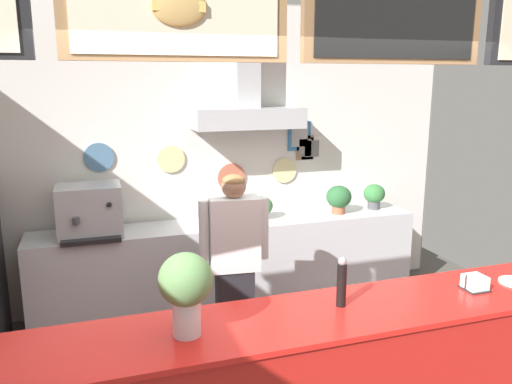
{
  "coord_description": "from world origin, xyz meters",
  "views": [
    {
      "loc": [
        -1.02,
        -2.51,
        2.29
      ],
      "look_at": [
        0.08,
        0.82,
        1.51
      ],
      "focal_mm": 35.71,
      "sensor_mm": 36.0,
      "label": 1
    }
  ],
  "objects_px": {
    "espresso_machine": "(90,211)",
    "potted_basil": "(262,207)",
    "pepper_grinder": "(342,282)",
    "shop_worker": "(234,267)",
    "potted_sage": "(339,198)",
    "basil_vase": "(186,288)",
    "potted_thyme": "(221,212)",
    "potted_oregano": "(374,195)",
    "napkin_holder": "(475,283)"
  },
  "relations": [
    {
      "from": "potted_sage",
      "to": "potted_oregano",
      "type": "xyz_separation_m",
      "value": [
        0.46,
        0.06,
        -0.01
      ]
    },
    {
      "from": "potted_thyme",
      "to": "napkin_holder",
      "type": "xyz_separation_m",
      "value": [
        0.97,
        -2.35,
        0.07
      ]
    },
    {
      "from": "espresso_machine",
      "to": "napkin_holder",
      "type": "height_order",
      "value": "espresso_machine"
    },
    {
      "from": "espresso_machine",
      "to": "basil_vase",
      "type": "xyz_separation_m",
      "value": [
        0.44,
        -2.34,
        0.16
      ]
    },
    {
      "from": "potted_sage",
      "to": "pepper_grinder",
      "type": "bearing_deg",
      "value": -116.95
    },
    {
      "from": "potted_basil",
      "to": "potted_sage",
      "type": "bearing_deg",
      "value": -2.59
    },
    {
      "from": "shop_worker",
      "to": "basil_vase",
      "type": "height_order",
      "value": "shop_worker"
    },
    {
      "from": "potted_thyme",
      "to": "pepper_grinder",
      "type": "bearing_deg",
      "value": -87.5
    },
    {
      "from": "shop_worker",
      "to": "potted_oregano",
      "type": "xyz_separation_m",
      "value": [
        1.88,
        1.1,
        0.21
      ]
    },
    {
      "from": "potted_basil",
      "to": "potted_oregano",
      "type": "distance_m",
      "value": 1.29
    },
    {
      "from": "espresso_machine",
      "to": "potted_oregano",
      "type": "xyz_separation_m",
      "value": [
        2.93,
        0.06,
        -0.07
      ]
    },
    {
      "from": "potted_oregano",
      "to": "pepper_grinder",
      "type": "bearing_deg",
      "value": -124.64
    },
    {
      "from": "shop_worker",
      "to": "espresso_machine",
      "type": "distance_m",
      "value": 1.5
    },
    {
      "from": "potted_basil",
      "to": "basil_vase",
      "type": "bearing_deg",
      "value": -116.85
    },
    {
      "from": "basil_vase",
      "to": "potted_thyme",
      "type": "bearing_deg",
      "value": 71.87
    },
    {
      "from": "espresso_machine",
      "to": "napkin_holder",
      "type": "relative_size",
      "value": 3.75
    },
    {
      "from": "potted_oregano",
      "to": "basil_vase",
      "type": "distance_m",
      "value": 3.46
    },
    {
      "from": "potted_basil",
      "to": "shop_worker",
      "type": "bearing_deg",
      "value": -118.91
    },
    {
      "from": "pepper_grinder",
      "to": "napkin_holder",
      "type": "height_order",
      "value": "pepper_grinder"
    },
    {
      "from": "potted_thyme",
      "to": "potted_oregano",
      "type": "distance_m",
      "value": 1.72
    },
    {
      "from": "shop_worker",
      "to": "potted_sage",
      "type": "relative_size",
      "value": 5.42
    },
    {
      "from": "espresso_machine",
      "to": "pepper_grinder",
      "type": "distance_m",
      "value": 2.63
    },
    {
      "from": "napkin_holder",
      "to": "pepper_grinder",
      "type": "bearing_deg",
      "value": 176.83
    },
    {
      "from": "potted_basil",
      "to": "napkin_holder",
      "type": "distance_m",
      "value": 2.43
    },
    {
      "from": "potted_thyme",
      "to": "potted_basil",
      "type": "relative_size",
      "value": 0.85
    },
    {
      "from": "potted_basil",
      "to": "potted_oregano",
      "type": "relative_size",
      "value": 0.86
    },
    {
      "from": "potted_thyme",
      "to": "potted_oregano",
      "type": "height_order",
      "value": "potted_oregano"
    },
    {
      "from": "potted_sage",
      "to": "pepper_grinder",
      "type": "height_order",
      "value": "pepper_grinder"
    },
    {
      "from": "espresso_machine",
      "to": "potted_basil",
      "type": "xyz_separation_m",
      "value": [
        1.64,
        0.04,
        -0.1
      ]
    },
    {
      "from": "pepper_grinder",
      "to": "potted_thyme",
      "type": "bearing_deg",
      "value": 92.5
    },
    {
      "from": "potted_thyme",
      "to": "napkin_holder",
      "type": "height_order",
      "value": "napkin_holder"
    },
    {
      "from": "espresso_machine",
      "to": "potted_basil",
      "type": "relative_size",
      "value": 2.38
    },
    {
      "from": "potted_sage",
      "to": "shop_worker",
      "type": "bearing_deg",
      "value": -143.93
    },
    {
      "from": "pepper_grinder",
      "to": "potted_oregano",
      "type": "bearing_deg",
      "value": 55.36
    },
    {
      "from": "potted_sage",
      "to": "potted_oregano",
      "type": "distance_m",
      "value": 0.46
    },
    {
      "from": "shop_worker",
      "to": "basil_vase",
      "type": "distance_m",
      "value": 1.5
    },
    {
      "from": "espresso_machine",
      "to": "basil_vase",
      "type": "height_order",
      "value": "basil_vase"
    },
    {
      "from": "shop_worker",
      "to": "potted_thyme",
      "type": "height_order",
      "value": "shop_worker"
    },
    {
      "from": "napkin_holder",
      "to": "potted_sage",
      "type": "bearing_deg",
      "value": 82.87
    },
    {
      "from": "potted_thyme",
      "to": "shop_worker",
      "type": "bearing_deg",
      "value": -98.83
    },
    {
      "from": "pepper_grinder",
      "to": "potted_basil",
      "type": "bearing_deg",
      "value": 81.94
    },
    {
      "from": "pepper_grinder",
      "to": "basil_vase",
      "type": "bearing_deg",
      "value": -176.21
    },
    {
      "from": "pepper_grinder",
      "to": "napkin_holder",
      "type": "relative_size",
      "value": 1.94
    },
    {
      "from": "potted_thyme",
      "to": "pepper_grinder",
      "type": "relative_size",
      "value": 0.69
    },
    {
      "from": "potted_oregano",
      "to": "napkin_holder",
      "type": "xyz_separation_m",
      "value": [
        -0.75,
        -2.39,
        0.03
      ]
    },
    {
      "from": "potted_basil",
      "to": "pepper_grinder",
      "type": "bearing_deg",
      "value": -98.06
    },
    {
      "from": "potted_thyme",
      "to": "basil_vase",
      "type": "relative_size",
      "value": 0.47
    },
    {
      "from": "shop_worker",
      "to": "potted_basil",
      "type": "bearing_deg",
      "value": -112.59
    },
    {
      "from": "potted_oregano",
      "to": "pepper_grinder",
      "type": "xyz_separation_m",
      "value": [
        -1.62,
        -2.34,
        0.13
      ]
    },
    {
      "from": "shop_worker",
      "to": "basil_vase",
      "type": "bearing_deg",
      "value": 71.23
    }
  ]
}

